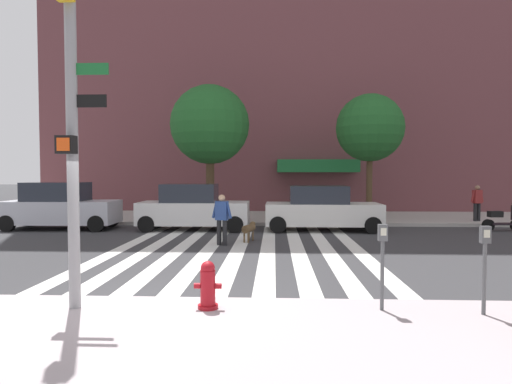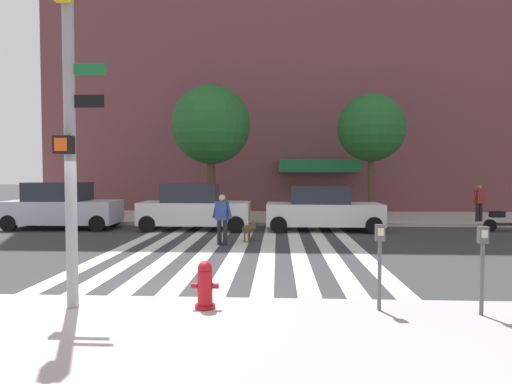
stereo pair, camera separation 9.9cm
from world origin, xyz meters
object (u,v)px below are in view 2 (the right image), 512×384
at_px(dog_on_leash, 250,228).
at_px(parking_meter_curbside, 380,255).
at_px(parked_car_behind_first, 194,208).
at_px(street_tree_middle, 371,128).
at_px(street_tree_nearest, 211,125).
at_px(parked_car_near_curb, 62,207).
at_px(parked_scooter, 504,219).
at_px(fire_hydrant, 205,285).
at_px(parked_car_third_in_line, 323,209).
at_px(parking_meter_second_along, 482,258).
at_px(traffic_light_pole, 68,96).
at_px(pedestrian_dog_walker, 222,217).
at_px(pedestrian_bystander, 479,201).

bearing_deg(dog_on_leash, parking_meter_curbside, -71.89).
bearing_deg(parked_car_behind_first, street_tree_middle, 22.18).
bearing_deg(street_tree_middle, parked_car_behind_first, -157.82).
xyz_separation_m(parking_meter_curbside, dog_on_leash, (-2.56, 7.82, -0.59)).
distance_m(parked_car_behind_first, street_tree_nearest, 4.41).
height_order(parked_car_near_curb, parked_scooter, parked_car_near_curb).
xyz_separation_m(fire_hydrant, parked_car_third_in_line, (2.98, 10.79, 0.35)).
relative_size(parked_scooter, dog_on_leash, 1.53).
bearing_deg(street_tree_middle, fire_hydrant, -111.75).
bearing_deg(parked_car_near_curb, parking_meter_second_along, -41.99).
height_order(traffic_light_pole, parked_car_behind_first, traffic_light_pole).
xyz_separation_m(traffic_light_pole, parking_meter_second_along, (6.40, -0.02, -2.49)).
xyz_separation_m(parking_meter_curbside, parked_car_third_in_line, (0.22, 10.76, -0.16)).
bearing_deg(parked_car_behind_first, parked_scooter, 0.65).
height_order(parked_car_third_in_line, street_tree_middle, street_tree_middle).
relative_size(parking_meter_curbside, street_tree_nearest, 0.22).
xyz_separation_m(parking_meter_second_along, parked_car_near_curb, (-12.13, 10.92, -0.10)).
distance_m(parking_meter_curbside, pedestrian_dog_walker, 7.77).
bearing_deg(pedestrian_bystander, parked_car_third_in_line, -161.32).
xyz_separation_m(traffic_light_pole, parking_meter_curbside, (4.90, 0.13, -2.49)).
xyz_separation_m(fire_hydrant, pedestrian_dog_walker, (-0.63, 7.02, 0.41)).
distance_m(parked_car_behind_first, parked_scooter, 12.53).
distance_m(parked_car_near_curb, street_tree_nearest, 7.37).
bearing_deg(pedestrian_bystander, pedestrian_dog_walker, -150.26).
bearing_deg(pedestrian_dog_walker, street_tree_middle, 48.31).
relative_size(parking_meter_second_along, parked_car_third_in_line, 0.29).
xyz_separation_m(parked_car_near_curb, street_tree_nearest, (5.94, 2.42, 3.63)).
distance_m(parking_meter_second_along, pedestrian_dog_walker, 8.66).
bearing_deg(dog_on_leash, parked_car_behind_first, 130.15).
bearing_deg(fire_hydrant, traffic_light_pole, -177.28).
distance_m(dog_on_leash, pedestrian_bystander, 11.49).
relative_size(parked_car_near_curb, pedestrian_dog_walker, 2.80).
distance_m(street_tree_nearest, pedestrian_dog_walker, 7.30).
relative_size(parked_scooter, pedestrian_dog_walker, 1.00).
bearing_deg(parked_scooter, pedestrian_dog_walker, -160.21).
relative_size(parking_meter_curbside, dog_on_leash, 1.27).
height_order(parking_meter_second_along, parked_car_behind_first, parked_car_behind_first).
bearing_deg(pedestrian_dog_walker, street_tree_nearest, 101.86).
relative_size(parking_meter_curbside, parked_car_near_curb, 0.30).
height_order(street_tree_nearest, street_tree_middle, street_tree_nearest).
relative_size(parked_car_near_curb, street_tree_middle, 0.77).
distance_m(parking_meter_second_along, pedestrian_bystander, 14.70).
height_order(fire_hydrant, dog_on_leash, fire_hydrant).
bearing_deg(street_tree_nearest, dog_on_leash, -68.30).
relative_size(parking_meter_second_along, pedestrian_dog_walker, 0.83).
height_order(fire_hydrant, pedestrian_dog_walker, pedestrian_dog_walker).
bearing_deg(parked_car_behind_first, pedestrian_bystander, 11.14).
xyz_separation_m(street_tree_middle, pedestrian_dog_walker, (-6.21, -6.98, -3.54)).
bearing_deg(parked_car_behind_first, parking_meter_second_along, -59.08).
bearing_deg(pedestrian_bystander, street_tree_nearest, -179.73).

